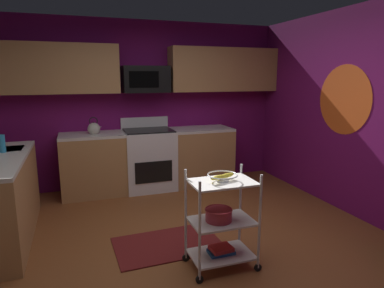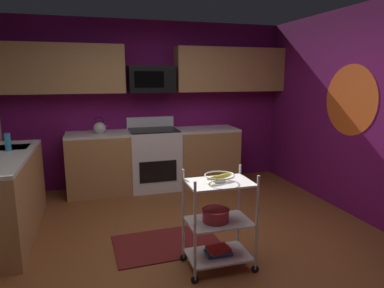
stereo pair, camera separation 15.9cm
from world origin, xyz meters
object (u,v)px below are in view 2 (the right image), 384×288
object	(u,v)px
oven_range	(154,158)
book_stack	(218,251)
microwave	(151,79)
rolling_cart	(219,221)
fruit_bowl	(220,177)
mixing_bowl_large	(216,215)
dish_soap_bottle	(8,142)
kettle	(100,128)

from	to	relation	value
oven_range	book_stack	xyz separation A→B (m)	(0.15, -2.45, -0.32)
microwave	book_stack	bearing A→B (deg)	-86.65
rolling_cart	fruit_bowl	size ratio (longest dim) A/B	3.36
oven_range	rolling_cart	world-z (taller)	oven_range
mixing_bowl_large	dish_soap_bottle	xyz separation A→B (m)	(-1.95, 1.49, 0.50)
book_stack	kettle	bearing A→B (deg)	111.26
microwave	mixing_bowl_large	distance (m)	2.82
oven_range	fruit_bowl	distance (m)	2.49
fruit_bowl	book_stack	xyz separation A→B (m)	(0.00, 0.00, -0.71)
rolling_cart	book_stack	xyz separation A→B (m)	(0.00, 0.00, -0.29)
oven_range	fruit_bowl	world-z (taller)	oven_range
microwave	mixing_bowl_large	world-z (taller)	microwave
microwave	kettle	distance (m)	1.07
fruit_bowl	mixing_bowl_large	distance (m)	0.36
dish_soap_bottle	rolling_cart	bearing A→B (deg)	-37.00
mixing_bowl_large	kettle	bearing A→B (deg)	110.63
microwave	dish_soap_bottle	size ratio (longest dim) A/B	3.50
oven_range	rolling_cart	xyz separation A→B (m)	(0.15, -2.45, -0.02)
fruit_bowl	kettle	bearing A→B (deg)	111.26
mixing_bowl_large	book_stack	xyz separation A→B (m)	(0.03, 0.00, -0.36)
dish_soap_bottle	book_stack	bearing A→B (deg)	-37.00
book_stack	dish_soap_bottle	distance (m)	2.62
rolling_cart	fruit_bowl	world-z (taller)	rolling_cart
microwave	rolling_cart	size ratio (longest dim) A/B	0.77
mixing_bowl_large	rolling_cart	bearing A→B (deg)	-0.00
mixing_bowl_large	book_stack	bearing A→B (deg)	0.00
rolling_cart	book_stack	world-z (taller)	rolling_cart
rolling_cart	mixing_bowl_large	distance (m)	0.07
oven_range	dish_soap_bottle	size ratio (longest dim) A/B	5.50
rolling_cart	microwave	bearing A→B (deg)	93.35
mixing_bowl_large	fruit_bowl	bearing A→B (deg)	0.00
kettle	oven_range	bearing A→B (deg)	0.27
microwave	rolling_cart	distance (m)	2.85
book_stack	rolling_cart	bearing A→B (deg)	-90.00
mixing_bowl_large	book_stack	world-z (taller)	mixing_bowl_large
fruit_bowl	kettle	size ratio (longest dim) A/B	1.03
microwave	mixing_bowl_large	bearing A→B (deg)	-87.35
microwave	book_stack	xyz separation A→B (m)	(0.15, -2.56, -1.54)
microwave	fruit_bowl	bearing A→B (deg)	-86.65
microwave	fruit_bowl	size ratio (longest dim) A/B	2.57
oven_range	kettle	size ratio (longest dim) A/B	4.17
rolling_cart	dish_soap_bottle	distance (m)	2.54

